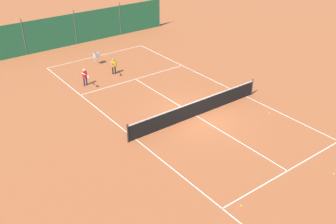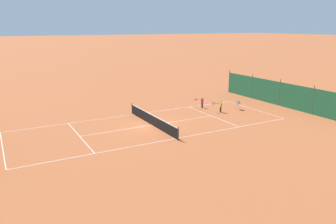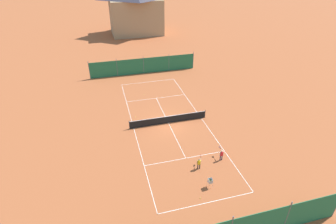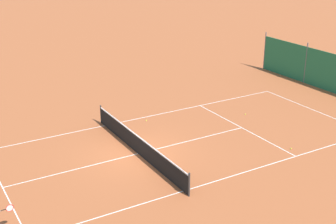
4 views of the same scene
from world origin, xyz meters
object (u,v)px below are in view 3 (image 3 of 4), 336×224
(tennis_ball_by_net_left, at_px, (135,117))
(alpine_chalet, at_px, (135,9))
(tennis_net, at_px, (168,119))
(tennis_ball_alley_left, at_px, (179,94))
(player_near_service, at_px, (221,154))
(tennis_ball_alley_right, at_px, (200,198))
(ball_hopper, at_px, (210,181))
(player_near_baseline, at_px, (199,163))
(tennis_ball_by_net_right, at_px, (144,95))

(tennis_ball_by_net_left, distance_m, alpine_chalet, 39.93)
(tennis_net, xyz_separation_m, tennis_ball_alley_left, (3.39, 6.77, -0.47))
(player_near_service, height_order, tennis_ball_by_net_left, player_near_service)
(tennis_net, relative_size, tennis_ball_alley_right, 139.09)
(player_near_service, distance_m, alpine_chalet, 49.02)
(tennis_ball_by_net_left, xyz_separation_m, ball_hopper, (4.34, -12.72, 0.62))
(tennis_ball_by_net_left, height_order, tennis_ball_alley_left, same)
(tennis_ball_alley_left, bearing_deg, alpine_chalet, 90.55)
(tennis_ball_by_net_left, bearing_deg, ball_hopper, -71.17)
(tennis_ball_alley_left, relative_size, ball_hopper, 0.07)
(tennis_ball_alley_right, xyz_separation_m, tennis_ball_alley_left, (3.81, 18.13, 0.00))
(player_near_baseline, bearing_deg, tennis_ball_by_net_right, 97.75)
(tennis_ball_alley_left, xyz_separation_m, alpine_chalet, (-0.33, 34.51, 5.79))
(ball_hopper, bearing_deg, tennis_ball_alley_left, 81.42)
(player_near_baseline, xyz_separation_m, ball_hopper, (0.09, -2.37, -0.02))
(tennis_net, xyz_separation_m, player_near_service, (3.18, -7.47, 0.19))
(player_near_service, relative_size, tennis_ball_alley_left, 17.87)
(player_near_service, xyz_separation_m, player_near_baseline, (-2.47, -0.55, -0.02))
(tennis_ball_alley_right, bearing_deg, player_near_baseline, 71.24)
(tennis_net, distance_m, tennis_ball_by_net_left, 4.25)
(tennis_ball_alley_right, bearing_deg, ball_hopper, 38.41)
(tennis_ball_by_net_right, bearing_deg, tennis_ball_alley_right, -86.95)
(tennis_net, relative_size, tennis_ball_by_net_left, 139.09)
(tennis_ball_alley_right, relative_size, tennis_ball_by_net_left, 1.00)
(player_near_baseline, relative_size, alpine_chalet, 0.09)
(tennis_net, xyz_separation_m, alpine_chalet, (3.06, 41.28, 5.32))
(tennis_net, distance_m, tennis_ball_by_net_right, 7.97)
(tennis_ball_alley_right, bearing_deg, tennis_ball_by_net_right, 93.05)
(player_near_service, height_order, tennis_ball_by_net_right, player_near_service)
(tennis_ball_by_net_left, bearing_deg, tennis_ball_alley_left, 32.68)
(tennis_net, height_order, tennis_ball_by_net_right, tennis_net)
(tennis_ball_by_net_left, bearing_deg, player_near_service, -55.55)
(player_near_baseline, height_order, tennis_ball_by_net_left, player_near_baseline)
(tennis_ball_by_net_left, height_order, alpine_chalet, alpine_chalet)
(ball_hopper, bearing_deg, player_near_service, 50.85)
(ball_hopper, bearing_deg, tennis_ball_by_net_right, 97.02)
(ball_hopper, distance_m, alpine_chalet, 51.98)
(player_near_baseline, xyz_separation_m, tennis_ball_alley_left, (2.68, 14.79, -0.64))
(alpine_chalet, bearing_deg, tennis_ball_alley_right, -93.78)
(player_near_service, distance_m, ball_hopper, 3.77)
(tennis_net, relative_size, tennis_ball_alley_left, 139.09)
(tennis_ball_alley_left, bearing_deg, tennis_ball_alley_right, -101.87)
(player_near_baseline, height_order, tennis_ball_alley_right, player_near_baseline)
(player_near_baseline, xyz_separation_m, tennis_ball_alley_right, (-1.13, -3.34, -0.64))
(tennis_net, height_order, tennis_ball_alley_left, tennis_net)
(tennis_net, height_order, player_near_service, player_near_service)
(tennis_ball_alley_right, height_order, tennis_ball_by_net_right, same)
(tennis_ball_by_net_left, bearing_deg, tennis_ball_by_net_right, 69.14)
(tennis_ball_alley_left, bearing_deg, tennis_net, -116.64)
(player_near_service, distance_m, tennis_ball_by_net_left, 11.90)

